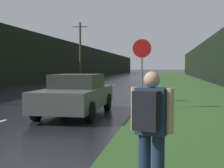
{
  "coord_description": "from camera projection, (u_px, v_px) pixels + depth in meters",
  "views": [
    {
      "loc": [
        5.03,
        -0.25,
        1.65
      ],
      "look_at": [
        2.25,
        15.65,
        0.82
      ],
      "focal_mm": 50.0,
      "sensor_mm": 36.0,
      "label": 1
    }
  ],
  "objects": [
    {
      "name": "lane_stripe_d",
      "position": [
        95.0,
        91.0,
        22.22
      ],
      "size": [
        0.12,
        3.0,
        0.01
      ],
      "primitive_type": "cube",
      "color": "silver",
      "rests_on": "ground_plane"
    },
    {
      "name": "treeline_far_side",
      "position": [
        76.0,
        61.0,
        51.93
      ],
      "size": [
        2.0,
        140.0,
        5.48
      ],
      "primitive_type": "cube",
      "color": "black",
      "rests_on": "ground_plane"
    },
    {
      "name": "grass_verge",
      "position": [
        181.0,
        81.0,
        39.37
      ],
      "size": [
        6.0,
        240.0,
        0.02
      ],
      "primitive_type": "cube",
      "color": "#2D5123",
      "rests_on": "ground_plane"
    },
    {
      "name": "lane_stripe_e",
      "position": [
        112.0,
        86.0,
        29.11
      ],
      "size": [
        0.12,
        3.0,
        0.01
      ],
      "primitive_type": "cube",
      "color": "silver",
      "rests_on": "ground_plane"
    },
    {
      "name": "lane_stripe_c",
      "position": [
        63.0,
        101.0,
        15.33
      ],
      "size": [
        0.12,
        3.0,
        0.01
      ],
      "primitive_type": "cube",
      "color": "silver",
      "rests_on": "ground_plane"
    },
    {
      "name": "stop_sign",
      "position": [
        142.0,
        65.0,
        12.53
      ],
      "size": [
        0.75,
        0.07,
        2.81
      ],
      "color": "slate",
      "rests_on": "ground_plane"
    },
    {
      "name": "treeline_near_side",
      "position": [
        218.0,
        57.0,
        48.0
      ],
      "size": [
        2.0,
        140.0,
        6.6
      ],
      "primitive_type": "cube",
      "color": "black",
      "rests_on": "ground_plane"
    },
    {
      "name": "utility_pole_far",
      "position": [
        80.0,
        51.0,
        37.35
      ],
      "size": [
        1.8,
        0.24,
        7.06
      ],
      "color": "#4C3823",
      "rests_on": "ground_plane"
    },
    {
      "name": "hitchhiker_with_backpack",
      "position": [
        151.0,
        126.0,
        3.86
      ],
      "size": [
        0.54,
        0.47,
        1.61
      ],
      "rotation": [
        0.0,
        0.0,
        -0.29
      ],
      "color": "#1E2847",
      "rests_on": "ground_plane"
    },
    {
      "name": "car_passing_near",
      "position": [
        76.0,
        94.0,
        10.96
      ],
      "size": [
        1.93,
        4.55,
        1.43
      ],
      "rotation": [
        0.0,
        0.0,
        3.14
      ],
      "color": "#4C514C",
      "rests_on": "ground_plane"
    }
  ]
}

